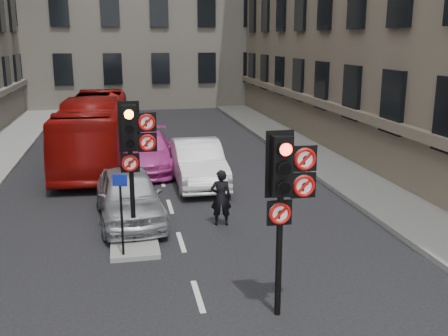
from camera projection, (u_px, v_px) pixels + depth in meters
name	position (u px, v px, depth m)	size (l,w,h in m)	color
pavement_right	(335.00, 164.00, 21.65)	(3.00, 50.00, 0.16)	gray
centre_island	(134.00, 243.00, 13.42)	(1.20, 2.00, 0.12)	gray
signal_near	(285.00, 185.00, 9.50)	(0.91, 0.40, 3.58)	black
signal_far	(134.00, 142.00, 12.78)	(0.91, 0.40, 3.58)	black
car_silver	(129.00, 195.00, 15.14)	(1.77, 4.40, 1.50)	#A9ADB1
car_white	(198.00, 163.00, 18.96)	(1.66, 4.75, 1.56)	silver
car_pink	(147.00, 152.00, 21.01)	(2.04, 5.02, 1.46)	#CC3C9C
bus_red	(95.00, 130.00, 21.95)	(2.35, 10.04, 2.80)	maroon
motorcycle	(139.00, 197.00, 15.71)	(0.51, 1.82, 1.09)	black
motorcyclist	(221.00, 198.00, 14.73)	(0.59, 0.39, 1.62)	black
info_sign	(121.00, 203.00, 12.26)	(0.34, 0.15, 2.00)	black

